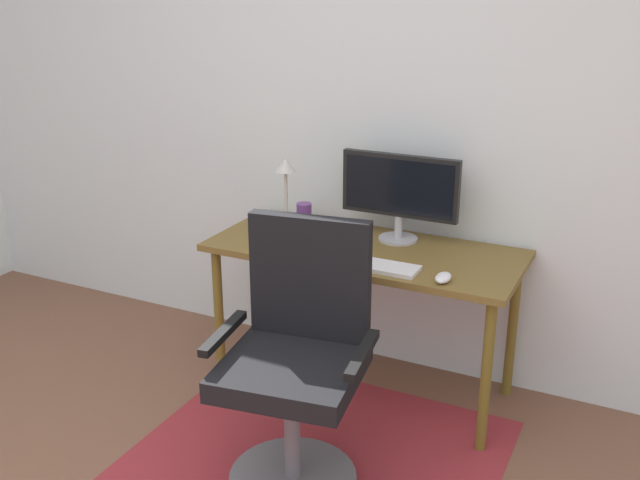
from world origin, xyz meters
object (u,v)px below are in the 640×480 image
object	(u,v)px
desk_lamp	(286,185)
office_chair	(297,374)
desk	(364,263)
keyboard	(368,264)
coffee_cup	(304,214)
monitor	(400,190)
cell_phone	(289,249)
computer_mouse	(443,278)

from	to	relation	value
desk_lamp	office_chair	distance (m)	0.97
desk	keyboard	bearing A→B (deg)	-63.40
keyboard	coffee_cup	world-z (taller)	coffee_cup
monitor	keyboard	size ratio (longest dim) A/B	1.27
desk	cell_phone	distance (m)	0.35
desk_lamp	office_chair	xyz separation A→B (m)	(0.43, -0.71, -0.50)
keyboard	coffee_cup	distance (m)	0.63
keyboard	desk_lamp	distance (m)	0.57
monitor	desk	bearing A→B (deg)	-121.63
desk	coffee_cup	bearing A→B (deg)	156.18
cell_phone	desk_lamp	world-z (taller)	desk_lamp
monitor	desk_lamp	world-z (taller)	monitor
desk	office_chair	distance (m)	0.75
computer_mouse	office_chair	xyz separation A→B (m)	(-0.39, -0.51, -0.27)
cell_phone	desk_lamp	distance (m)	0.30
coffee_cup	cell_phone	xyz separation A→B (m)	(0.10, -0.35, -0.05)
keyboard	office_chair	size ratio (longest dim) A/B	0.42
desk	office_chair	world-z (taller)	office_chair
desk_lamp	monitor	bearing A→B (deg)	20.31
monitor	office_chair	size ratio (longest dim) A/B	0.53
desk	desk_lamp	bearing A→B (deg)	-177.05
monitor	coffee_cup	world-z (taller)	monitor
desk	coffee_cup	world-z (taller)	coffee_cup
desk	cell_phone	bearing A→B (deg)	-149.06
computer_mouse	cell_phone	distance (m)	0.73
office_chair	desk_lamp	bearing A→B (deg)	112.77
keyboard	coffee_cup	xyz separation A→B (m)	(-0.50, 0.38, 0.04)
keyboard	cell_phone	world-z (taller)	keyboard
keyboard	desk	bearing A→B (deg)	116.60
office_chair	coffee_cup	bearing A→B (deg)	107.45
coffee_cup	keyboard	bearing A→B (deg)	-37.24
keyboard	office_chair	distance (m)	0.59
monitor	keyboard	bearing A→B (deg)	-89.45
monitor	coffee_cup	bearing A→B (deg)	178.28
coffee_cup	desk_lamp	distance (m)	0.28
desk_lamp	office_chair	size ratio (longest dim) A/B	0.36
desk	computer_mouse	xyz separation A→B (m)	(0.43, -0.22, 0.09)
coffee_cup	desk_lamp	size ratio (longest dim) A/B	0.28
desk	coffee_cup	xyz separation A→B (m)	(-0.40, 0.17, 0.13)
desk_lamp	coffee_cup	bearing A→B (deg)	92.45
keyboard	office_chair	xyz separation A→B (m)	(-0.06, -0.53, -0.26)
coffee_cup	computer_mouse	bearing A→B (deg)	-25.73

